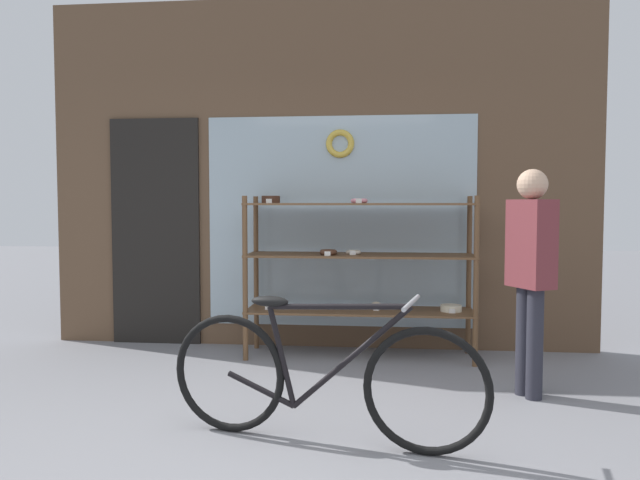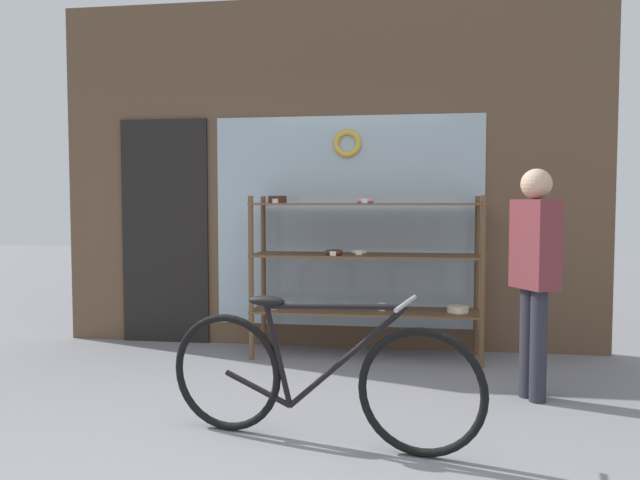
# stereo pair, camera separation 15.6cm
# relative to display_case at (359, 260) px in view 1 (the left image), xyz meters

# --- Properties ---
(ground_plane) EXTENTS (30.00, 30.00, 0.00)m
(ground_plane) POSITION_rel_display_case_xyz_m (-0.39, -2.32, -0.84)
(ground_plane) COLOR gray
(storefront_facade) EXTENTS (4.99, 0.13, 3.16)m
(storefront_facade) POSITION_rel_display_case_xyz_m (-0.43, 0.38, 0.70)
(storefront_facade) COLOR brown
(storefront_facade) RESTS_ON ground_plane
(display_case) EXTENTS (1.93, 0.49, 1.38)m
(display_case) POSITION_rel_display_case_xyz_m (0.00, 0.00, 0.00)
(display_case) COLOR brown
(display_case) RESTS_ON ground_plane
(bicycle) EXTENTS (1.78, 0.53, 0.81)m
(bicycle) POSITION_rel_display_case_xyz_m (-0.12, -1.94, -0.47)
(bicycle) COLOR black
(bicycle) RESTS_ON ground_plane
(pedestrian) EXTENTS (0.31, 0.37, 1.55)m
(pedestrian) POSITION_rel_display_case_xyz_m (1.20, -0.98, 0.06)
(pedestrian) COLOR #282833
(pedestrian) RESTS_ON ground_plane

